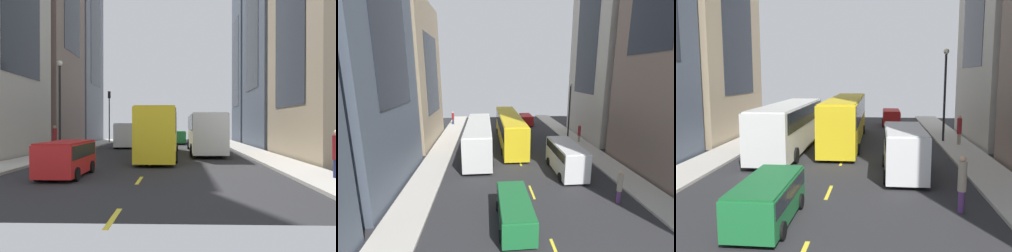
% 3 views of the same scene
% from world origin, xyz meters
% --- Properties ---
extents(ground_plane, '(42.94, 42.94, 0.00)m').
position_xyz_m(ground_plane, '(0.00, 0.00, 0.00)').
color(ground_plane, '#28282B').
extents(sidewalk_west, '(2.56, 44.00, 0.15)m').
position_xyz_m(sidewalk_west, '(-8.19, 0.00, 0.07)').
color(sidewalk_west, '#B2ADA3').
rests_on(sidewalk_west, ground).
extents(sidewalk_east, '(2.56, 44.00, 0.15)m').
position_xyz_m(sidewalk_east, '(8.19, 0.00, 0.07)').
color(sidewalk_east, '#B2ADA3').
rests_on(sidewalk_east, ground).
extents(lane_stripe_0, '(0.16, 2.00, 0.01)m').
position_xyz_m(lane_stripe_0, '(0.00, -21.00, 0.01)').
color(lane_stripe_0, yellow).
rests_on(lane_stripe_0, ground).
extents(lane_stripe_1, '(0.16, 2.00, 0.01)m').
position_xyz_m(lane_stripe_1, '(0.00, -15.00, 0.01)').
color(lane_stripe_1, yellow).
rests_on(lane_stripe_1, ground).
extents(lane_stripe_2, '(0.16, 2.00, 0.01)m').
position_xyz_m(lane_stripe_2, '(0.00, -9.00, 0.01)').
color(lane_stripe_2, yellow).
rests_on(lane_stripe_2, ground).
extents(lane_stripe_3, '(0.16, 2.00, 0.01)m').
position_xyz_m(lane_stripe_3, '(0.00, -3.00, 0.01)').
color(lane_stripe_3, yellow).
rests_on(lane_stripe_3, ground).
extents(lane_stripe_4, '(0.16, 2.00, 0.01)m').
position_xyz_m(lane_stripe_4, '(0.00, 3.00, 0.01)').
color(lane_stripe_4, yellow).
rests_on(lane_stripe_4, ground).
extents(lane_stripe_5, '(0.16, 2.00, 0.01)m').
position_xyz_m(lane_stripe_5, '(0.00, 9.00, 0.01)').
color(lane_stripe_5, yellow).
rests_on(lane_stripe_5, ground).
extents(lane_stripe_6, '(0.16, 2.00, 0.01)m').
position_xyz_m(lane_stripe_6, '(0.00, 15.00, 0.01)').
color(lane_stripe_6, yellow).
rests_on(lane_stripe_6, ground).
extents(lane_stripe_7, '(0.16, 2.00, 0.01)m').
position_xyz_m(lane_stripe_7, '(0.00, 21.00, 0.01)').
color(lane_stripe_7, yellow).
rests_on(lane_stripe_7, ground).
extents(building_west_0, '(6.77, 7.05, 21.81)m').
position_xyz_m(building_west_0, '(-13.02, -16.86, 10.90)').
color(building_west_0, '#4C5666').
rests_on(building_west_0, ground).
extents(building_west_1, '(8.15, 10.82, 27.56)m').
position_xyz_m(building_west_1, '(-13.71, -6.83, 13.78)').
color(building_west_1, '#4C5666').
rests_on(building_west_1, ground).
extents(building_east_0, '(9.49, 9.45, 34.54)m').
position_xyz_m(building_east_0, '(14.37, -16.28, 17.27)').
color(building_east_0, slate).
rests_on(building_east_0, ground).
extents(city_bus_white, '(2.80, 12.42, 3.35)m').
position_xyz_m(city_bus_white, '(-4.03, 0.15, 2.01)').
color(city_bus_white, silver).
rests_on(city_bus_white, ground).
extents(streetcar_yellow, '(2.70, 14.67, 3.59)m').
position_xyz_m(streetcar_yellow, '(-0.35, 3.67, 2.13)').
color(streetcar_yellow, yellow).
rests_on(streetcar_yellow, ground).
extents(delivery_van_white, '(2.25, 5.61, 2.58)m').
position_xyz_m(delivery_van_white, '(3.63, -5.70, 1.51)').
color(delivery_van_white, white).
rests_on(delivery_van_white, ground).
extents(car_green_0, '(1.96, 4.54, 1.61)m').
position_xyz_m(car_green_0, '(-1.74, -12.54, 0.95)').
color(car_green_0, '#1E7238').
rests_on(car_green_0, ground).
extents(car_red_1, '(1.94, 4.13, 1.68)m').
position_xyz_m(car_red_1, '(3.61, 13.99, 0.99)').
color(car_red_1, red).
rests_on(car_red_1, ground).
extents(pedestrian_walking_far, '(0.33, 0.33, 2.29)m').
position_xyz_m(pedestrian_walking_far, '(5.50, -10.93, 1.23)').
color(pedestrian_walking_far, '#593372').
rests_on(pedestrian_walking_far, ground).
extents(pedestrian_waiting_curb, '(0.35, 0.35, 2.23)m').
position_xyz_m(pedestrian_waiting_curb, '(8.34, 2.81, 1.34)').
color(pedestrian_waiting_curb, gray).
rests_on(pedestrian_waiting_curb, ground).
extents(traffic_light_near_corner, '(0.32, 0.44, 6.60)m').
position_xyz_m(traffic_light_near_corner, '(7.31, -13.90, 4.68)').
color(traffic_light_near_corner, black).
rests_on(traffic_light_near_corner, ground).
extents(streetlamp_near, '(0.44, 0.44, 7.25)m').
position_xyz_m(streetlamp_near, '(7.41, 4.21, 4.57)').
color(streetlamp_near, black).
rests_on(streetlamp_near, ground).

